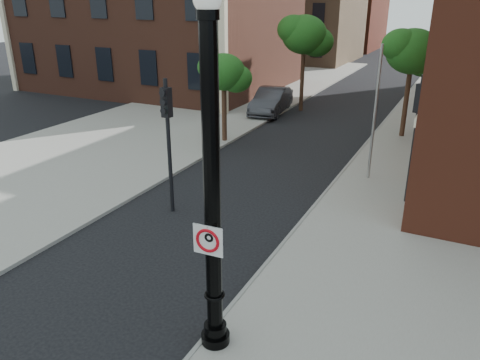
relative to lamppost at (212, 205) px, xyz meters
The scene contains 15 objects.
ground 4.04m from the lamppost, 162.34° to the left, with size 120.00×120.00×0.00m, color black.
sidewalk_right 11.79m from the lamppost, 71.04° to the left, with size 8.00×60.00×0.12m, color gray.
sidewalk_left 22.11m from the lamppost, 121.12° to the left, with size 10.00×50.00×0.12m, color gray.
curb_edge 11.20m from the lamppost, 91.39° to the left, with size 0.10×60.00×0.14m, color gray.
bg_building_tan_a 47.05m from the lamppost, 107.74° to the left, with size 12.00×12.00×12.00m, color brown.
bg_building_red 60.48m from the lamppost, 103.69° to the left, with size 12.00×12.00×10.00m, color maroon.
lamppost is the anchor object (origin of this frame).
no_parking_sign 0.67m from the lamppost, 92.35° to the right, with size 0.61×0.09×0.61m.
parked_car 20.87m from the lamppost, 109.69° to the left, with size 1.64×4.72×1.55m, color #2E2E33.
traffic_signal_left 6.79m from the lamppost, 131.63° to the left, with size 0.29×0.37×4.46m.
traffic_signal_right 9.48m from the lamppost, 74.75° to the left, with size 0.36×0.40×4.48m.
utility_pole 10.93m from the lamppost, 85.72° to the left, with size 0.10×0.10×5.21m, color #999999.
street_tree_a 14.49m from the lamppost, 117.26° to the left, with size 2.39×2.16×4.31m.
street_tree_b 21.88m from the lamppost, 104.76° to the left, with size 3.19×2.89×5.75m.
street_tree_c 17.67m from the lamppost, 86.38° to the left, with size 2.98×2.70×5.38m.
Camera 1 is at (6.24, -7.50, 6.83)m, focal length 35.00 mm.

